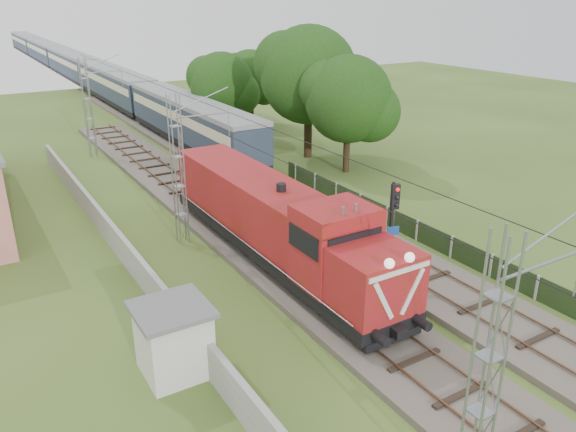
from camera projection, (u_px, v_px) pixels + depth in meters
ground at (364, 331)px, 22.57m from camera, size 140.00×140.00×0.00m
track_main at (277, 261)px, 28.07m from camera, size 4.20×70.00×0.45m
track_side at (246, 177)px, 40.80m from camera, size 4.20×80.00×0.45m
catenary at (179, 171)px, 29.19m from camera, size 3.31×70.00×8.00m
boundary_wall at (118, 243)px, 28.69m from camera, size 0.25×40.00×1.50m
fence at (452, 247)px, 28.59m from camera, size 0.12×32.00×1.20m
locomotive at (276, 221)px, 27.30m from camera, size 3.14×17.94×4.56m
coach_rake at (72, 64)px, 85.87m from camera, size 3.17×118.34×3.66m
signal_post at (393, 217)px, 24.57m from camera, size 0.55×0.44×5.10m
relay_hut at (174, 339)px, 19.68m from camera, size 2.56×2.56×2.64m
tree_a at (350, 100)px, 40.74m from camera, size 6.69×6.37×8.67m
tree_b at (310, 76)px, 44.20m from camera, size 8.10×7.72×10.51m
tree_c at (223, 85)px, 50.76m from camera, size 6.07×5.78×7.86m
tree_d at (251, 78)px, 56.34m from camera, size 5.80×5.53×7.52m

